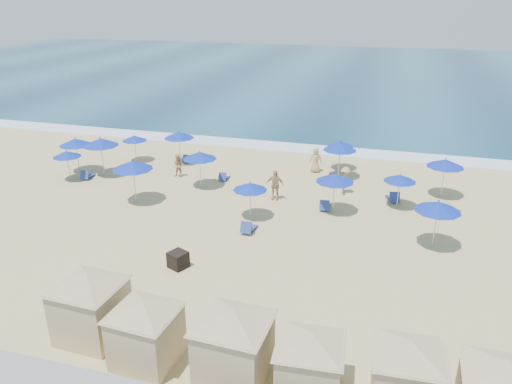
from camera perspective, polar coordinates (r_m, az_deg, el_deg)
ground at (r=25.79m, az=-1.19°, el=-4.88°), size 160.00×160.00×0.00m
ocean at (r=78.12m, az=11.15°, el=13.07°), size 160.00×80.00×0.06m
surf_line at (r=39.80m, az=5.45°, el=4.95°), size 160.00×2.50×0.08m
trash_bin at (r=23.01m, az=-8.90°, el=-7.65°), size 1.00×1.00×0.76m
cabana_0 at (r=18.89m, az=-18.53°, el=-11.28°), size 4.61×4.61×2.90m
cabana_1 at (r=17.33m, az=-12.57°, el=-14.40°), size 4.26×4.26×2.68m
cabana_2 at (r=16.27m, az=-2.58°, el=-15.98°), size 4.61×4.61×2.90m
cabana_3 at (r=15.85m, az=6.17°, el=-18.13°), size 4.12×4.12×2.59m
cabana_4 at (r=16.05m, az=16.97°, el=-18.43°), size 4.19×4.19×2.63m
umbrella_0 at (r=34.77m, az=-17.35°, el=5.48°), size 2.39×2.39×2.72m
umbrella_1 at (r=36.03m, az=-19.94°, el=5.41°), size 2.20×2.20×2.50m
umbrella_2 at (r=37.28m, az=-13.73°, el=6.00°), size 1.79×1.79×2.04m
umbrella_3 at (r=29.65m, az=-13.92°, el=3.02°), size 2.37×2.37×2.69m
umbrella_4 at (r=36.13m, az=-8.80°, el=6.47°), size 2.16×2.16×2.46m
umbrella_5 at (r=31.39m, az=-6.46°, el=4.19°), size 2.15×2.15×2.45m
umbrella_6 at (r=26.87m, az=-0.68°, el=0.64°), size 1.89×1.89×2.16m
umbrella_7 at (r=33.23m, az=9.58°, el=5.13°), size 2.21×2.21×2.52m
umbrella_8 at (r=27.76m, az=9.01°, el=1.61°), size 2.14×2.14×2.43m
umbrella_9 at (r=35.00m, az=9.62°, el=5.44°), size 1.88×1.88×2.14m
umbrella_10 at (r=31.69m, az=20.84°, el=3.12°), size 2.20×2.20×2.50m
umbrella_11 at (r=25.14m, az=20.09°, el=-1.54°), size 2.22×2.22×2.52m
umbrella_12 at (r=34.77m, az=-20.82°, el=4.09°), size 1.83×1.83×2.08m
umbrella_13 at (r=29.37m, az=16.14°, el=1.54°), size 1.85×1.85×2.10m
beach_chair_0 at (r=35.11m, az=-18.74°, el=1.82°), size 0.70×1.28×0.67m
beach_chair_1 at (r=36.87m, az=-7.76°, el=3.74°), size 0.61×1.21×0.65m
beach_chair_2 at (r=33.08m, az=-3.70°, el=1.73°), size 0.54×1.14×0.62m
beach_chair_3 at (r=25.94m, az=-0.88°, el=-4.09°), size 0.64×1.34×0.72m
beach_chair_4 at (r=28.82m, az=7.85°, el=-1.55°), size 0.67×1.30×0.69m
beach_chair_5 at (r=30.74m, az=15.40°, el=-0.60°), size 0.90×1.44×0.73m
beachgoer_0 at (r=33.80m, az=-8.84°, el=2.98°), size 0.79×0.63×1.57m
beachgoer_1 at (r=29.71m, az=2.17°, el=0.83°), size 1.09×0.46×1.86m
beachgoer_2 at (r=31.07m, az=10.14°, el=1.31°), size 0.88×1.22×1.71m
beachgoer_3 at (r=34.53m, az=6.83°, el=3.66°), size 0.86×0.56×1.75m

